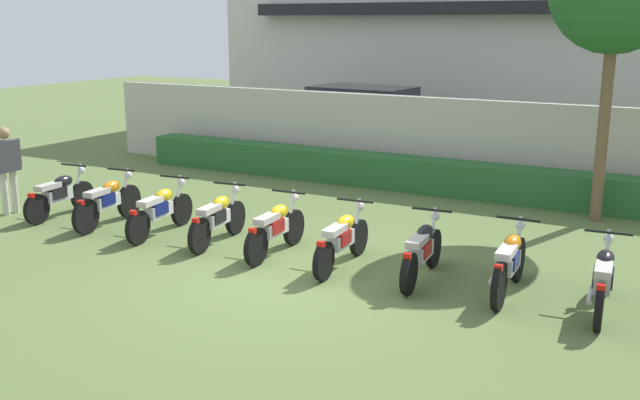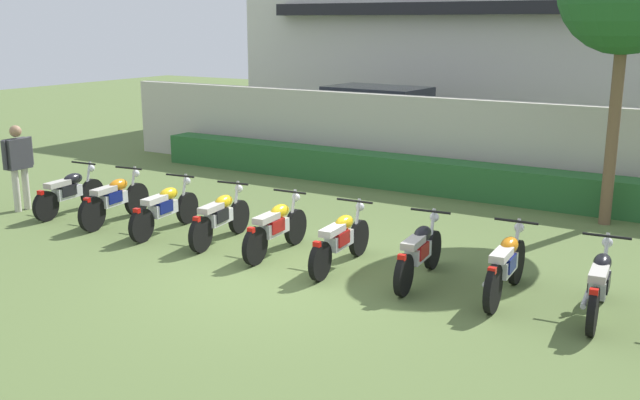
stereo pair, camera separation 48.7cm
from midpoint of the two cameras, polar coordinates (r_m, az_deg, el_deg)
name	(u,v)px [view 1 (the left image)]	position (r m, az deg, el deg)	size (l,w,h in m)	color
ground	(281,278)	(10.69, -4.41, -6.09)	(60.00, 60.00, 0.00)	#566B38
building	(539,16)	(24.52, 16.20, 13.62)	(19.66, 6.50, 7.57)	silver
compound_wall	(444,143)	(16.52, 8.85, 4.45)	(18.68, 0.30, 1.99)	#BCB7A8
hedge_row	(432,176)	(15.99, 7.90, 1.86)	(14.94, 0.70, 0.72)	#28602D
parked_car	(367,121)	(20.31, 2.99, 6.14)	(4.62, 2.34, 1.89)	black
motorcycle_in_row_0	(59,194)	(14.76, -20.59, 0.41)	(0.60, 1.78, 0.94)	black
motorcycle_in_row_1	(107,201)	(13.84, -17.25, -0.10)	(0.60, 1.86, 0.97)	black
motorcycle_in_row_2	(160,210)	(13.02, -13.44, -0.76)	(0.60, 1.90, 0.95)	black
motorcycle_in_row_3	(218,218)	(12.30, -9.14, -1.39)	(0.60, 1.80, 0.95)	black
motorcycle_in_row_4	(275,228)	(11.60, -4.72, -2.18)	(0.60, 1.82, 0.96)	black
motorcycle_in_row_5	(342,239)	(10.99, 0.45, -3.07)	(0.60, 1.90, 0.95)	black
motorcycle_in_row_6	(422,250)	(10.51, 6.65, -3.94)	(0.60, 1.85, 0.95)	black
motorcycle_in_row_7	(509,262)	(10.16, 13.24, -4.78)	(0.60, 1.86, 0.98)	black
motorcycle_in_row_8	(603,279)	(9.90, 19.93, -5.83)	(0.60, 1.86, 0.95)	black
inspector_person	(7,163)	(15.25, -24.14, 2.65)	(0.23, 0.68, 1.69)	beige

